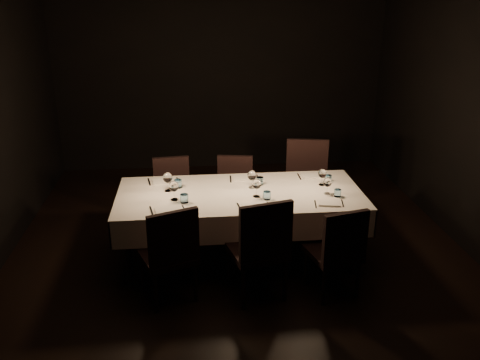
{
  "coord_description": "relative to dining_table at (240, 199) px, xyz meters",
  "views": [
    {
      "loc": [
        -0.48,
        -4.8,
        2.77
      ],
      "look_at": [
        0.0,
        0.0,
        0.9
      ],
      "focal_mm": 38.0,
      "sensor_mm": 36.0,
      "label": 1
    }
  ],
  "objects": [
    {
      "name": "room",
      "position": [
        0.0,
        0.0,
        0.81
      ],
      "size": [
        5.01,
        6.01,
        3.01
      ],
      "color": "black",
      "rests_on": "ground"
    },
    {
      "name": "place_setting_far_center",
      "position": [
        0.14,
        0.22,
        0.15
      ],
      "size": [
        0.35,
        0.41,
        0.19
      ],
      "rotation": [
        0.0,
        0.0,
        -0.06
      ],
      "color": "silver",
      "rests_on": "dining_table"
    },
    {
      "name": "chair_near_right",
      "position": [
        0.82,
        -0.8,
        -0.18
      ],
      "size": [
        0.53,
        0.53,
        0.91
      ],
      "rotation": [
        0.0,
        0.0,
        3.39
      ],
      "color": "black",
      "rests_on": "ground"
    },
    {
      "name": "chair_near_center",
      "position": [
        0.11,
        -0.77,
        -0.13
      ],
      "size": [
        0.59,
        0.59,
        1.02
      ],
      "rotation": [
        0.0,
        0.0,
        3.39
      ],
      "color": "black",
      "rests_on": "ground"
    },
    {
      "name": "place_setting_near_center",
      "position": [
        0.16,
        -0.22,
        0.15
      ],
      "size": [
        0.35,
        0.41,
        0.19
      ],
      "rotation": [
        0.0,
        0.0,
        0.11
      ],
      "color": "silver",
      "rests_on": "dining_table"
    },
    {
      "name": "place_setting_near_left",
      "position": [
        -0.66,
        -0.22,
        0.15
      ],
      "size": [
        0.38,
        0.42,
        0.2
      ],
      "rotation": [
        0.0,
        0.0,
        0.19
      ],
      "color": "silver",
      "rests_on": "dining_table"
    },
    {
      "name": "chair_far_left",
      "position": [
        -0.72,
        0.77,
        -0.2
      ],
      "size": [
        0.46,
        0.46,
        0.88
      ],
      "rotation": [
        0.0,
        0.0,
        0.11
      ],
      "color": "black",
      "rests_on": "ground"
    },
    {
      "name": "place_setting_near_right",
      "position": [
        0.89,
        -0.22,
        0.14
      ],
      "size": [
        0.33,
        0.4,
        0.17
      ],
      "rotation": [
        0.0,
        0.0,
        -0.17
      ],
      "color": "silver",
      "rests_on": "dining_table"
    },
    {
      "name": "place_setting_far_right",
      "position": [
        0.9,
        0.22,
        0.15
      ],
      "size": [
        0.32,
        0.4,
        0.18
      ],
      "rotation": [
        0.0,
        0.0,
        -0.01
      ],
      "color": "silver",
      "rests_on": "dining_table"
    },
    {
      "name": "chair_near_left",
      "position": [
        -0.71,
        -0.74,
        -0.16
      ],
      "size": [
        0.6,
        0.6,
        0.96
      ],
      "rotation": [
        0.0,
        0.0,
        3.52
      ],
      "color": "black",
      "rests_on": "ground"
    },
    {
      "name": "chair_far_center",
      "position": [
        0.01,
        0.77,
        -0.2
      ],
      "size": [
        0.48,
        0.48,
        0.87
      ],
      "rotation": [
        0.0,
        0.0,
        -0.17
      ],
      "color": "black",
      "rests_on": "ground"
    },
    {
      "name": "chair_far_right",
      "position": [
        0.88,
        0.77,
        -0.12
      ],
      "size": [
        0.58,
        0.58,
        1.04
      ],
      "rotation": [
        0.0,
        0.0,
        -0.19
      ],
      "color": "black",
      "rests_on": "ground"
    },
    {
      "name": "place_setting_far_left",
      "position": [
        -0.73,
        0.22,
        0.15
      ],
      "size": [
        0.38,
        0.42,
        0.2
      ],
      "rotation": [
        0.0,
        0.0,
        0.17
      ],
      "color": "silver",
      "rests_on": "dining_table"
    },
    {
      "name": "dining_table",
      "position": [
        0.0,
        0.0,
        0.0
      ],
      "size": [
        2.52,
        1.12,
        0.76
      ],
      "color": "black",
      "rests_on": "ground"
    }
  ]
}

